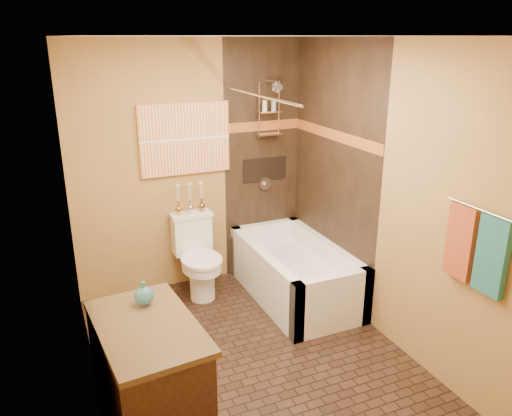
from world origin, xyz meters
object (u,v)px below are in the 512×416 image
sunset_painting (185,139)px  vanity (150,381)px  bathtub (295,276)px  toilet (198,256)px

sunset_painting → vanity: (-0.86, -2.00, -1.13)m
bathtub → vanity: (-1.72, -1.28, 0.20)m
sunset_painting → bathtub: (0.86, -0.73, -1.33)m
bathtub → vanity: bearing=-143.5°
sunset_painting → toilet: (0.00, -0.27, -1.14)m
bathtub → vanity: size_ratio=1.52×
sunset_painting → toilet: sunset_painting is taller
bathtub → sunset_painting: bearing=140.0°
sunset_painting → vanity: 2.46m
bathtub → toilet: size_ratio=1.85×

